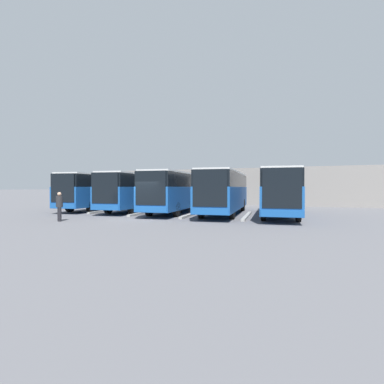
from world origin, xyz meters
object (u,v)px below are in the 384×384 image
(bus_1, at_px, (225,191))
(bus_4, at_px, (104,190))
(bus_2, at_px, (178,191))
(bus_0, at_px, (279,191))
(bus_3, at_px, (140,190))
(pedestrian, at_px, (59,206))

(bus_1, distance_m, bus_4, 12.49)
(bus_2, bearing_deg, bus_0, 173.27)
(bus_1, distance_m, bus_3, 8.34)
(bus_3, distance_m, pedestrian, 9.50)
(pedestrian, bearing_deg, bus_1, 82.98)
(bus_2, bearing_deg, bus_4, -11.89)
(bus_4, relative_size, pedestrian, 6.62)
(bus_0, distance_m, bus_4, 16.63)
(bus_3, bearing_deg, bus_1, 168.01)
(bus_0, relative_size, bus_3, 1.00)
(bus_4, bearing_deg, bus_0, 170.68)
(bus_3, bearing_deg, pedestrian, 83.52)
(bus_1, bearing_deg, bus_0, 175.34)
(bus_2, distance_m, bus_4, 8.34)
(bus_1, xyz_separation_m, bus_2, (4.15, -0.14, 0.00))
(bus_3, distance_m, bus_4, 4.16)
(bus_3, height_order, bus_4, same)
(bus_1, xyz_separation_m, bus_4, (12.46, -0.88, 0.00))
(bus_0, relative_size, bus_4, 1.00)
(bus_2, relative_size, bus_3, 1.00)
(bus_1, relative_size, bus_4, 1.00)
(bus_1, relative_size, bus_2, 1.00)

